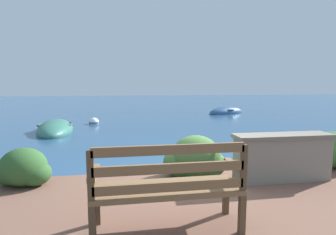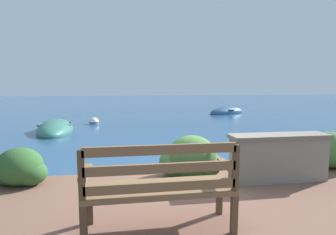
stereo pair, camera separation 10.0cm
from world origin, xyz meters
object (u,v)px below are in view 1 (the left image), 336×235
rowboat_nearest (55,130)px  rowboat_mid (226,112)px  mooring_buoy (94,122)px  park_bench (168,185)px

rowboat_nearest → rowboat_mid: 9.83m
rowboat_mid → mooring_buoy: bearing=177.8°
park_bench → rowboat_mid: (5.56, 12.45, -0.64)m
park_bench → mooring_buoy: size_ratio=3.24×
park_bench → rowboat_nearest: size_ratio=0.49×
rowboat_nearest → mooring_buoy: 2.06m
rowboat_mid → mooring_buoy: 8.01m
rowboat_nearest → mooring_buoy: (1.18, 1.69, 0.01)m
park_bench → mooring_buoy: bearing=108.6°
park_bench → mooring_buoy: 9.43m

